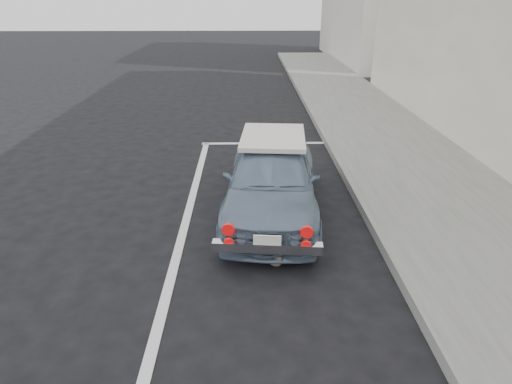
# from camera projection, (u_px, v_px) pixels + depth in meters

# --- Properties ---
(ground) EXTENTS (80.00, 80.00, 0.00)m
(ground) POSITION_uv_depth(u_px,v_px,m) (245.00, 368.00, 3.93)
(ground) COLOR black
(ground) RESTS_ON ground
(sidewalk) EXTENTS (2.80, 40.00, 0.15)m
(sidewalk) POSITION_uv_depth(u_px,v_px,m) (482.00, 242.00, 5.77)
(sidewalk) COLOR slate
(sidewalk) RESTS_ON ground
(pline_front) EXTENTS (3.00, 0.12, 0.01)m
(pline_front) POSITION_uv_depth(u_px,v_px,m) (267.00, 143.00, 9.83)
(pline_front) COLOR silver
(pline_front) RESTS_ON ground
(pline_side) EXTENTS (0.12, 7.00, 0.01)m
(pline_side) POSITION_uv_depth(u_px,v_px,m) (187.00, 215.00, 6.63)
(pline_side) COLOR silver
(pline_side) RESTS_ON ground
(retro_coupe) EXTENTS (1.68, 3.56, 1.17)m
(retro_coupe) POSITION_uv_depth(u_px,v_px,m) (272.00, 176.00, 6.52)
(retro_coupe) COLOR slate
(retro_coupe) RESTS_ON ground
(cat) EXTENTS (0.28, 0.41, 0.23)m
(cat) POSITION_uv_depth(u_px,v_px,m) (275.00, 258.00, 5.38)
(cat) COLOR #79695C
(cat) RESTS_ON ground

